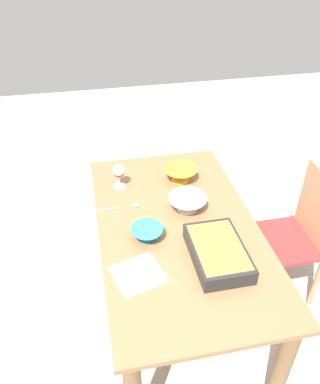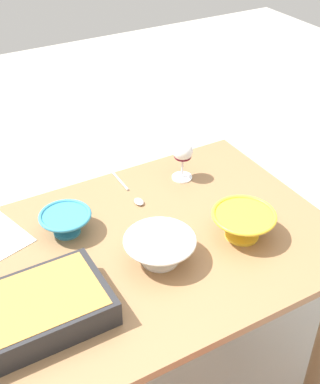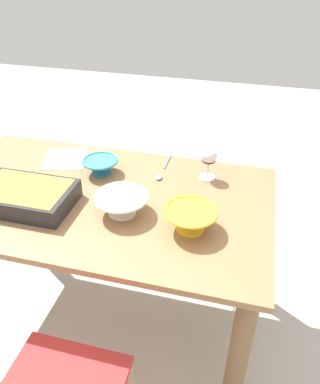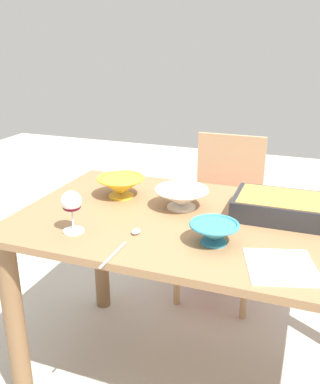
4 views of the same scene
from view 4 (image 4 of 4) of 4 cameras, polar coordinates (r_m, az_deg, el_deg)
The scene contains 10 objects.
ground_plane at distance 2.04m, azimuth 5.66°, elevation -23.90°, with size 8.00×8.00×0.00m, color #B2ADA3.
dining_table at distance 1.67m, azimuth 6.38°, elevation -8.42°, with size 1.47×0.84×0.77m.
chair at distance 2.45m, azimuth 8.65°, elevation -2.46°, with size 0.41×0.44×0.90m.
wine_glass at distance 1.50m, azimuth -11.86°, elevation -1.65°, with size 0.08×0.08×0.15m.
casserole_dish at distance 1.68m, azimuth 16.59°, elevation -1.88°, with size 0.39×0.25×0.08m.
mixing_bowl at distance 1.42m, azimuth 7.31°, elevation -5.33°, with size 0.17×0.17×0.07m.
small_bowl at distance 1.82m, azimuth -5.31°, elevation 0.86°, with size 0.20×0.20×0.09m.
serving_bowl at distance 1.70m, azimuth 2.93°, elevation -0.67°, with size 0.22×0.22×0.08m.
serving_spoon at distance 1.44m, azimuth -4.35°, elevation -6.43°, with size 0.03×0.29×0.01m.
napkin at distance 1.34m, azimuth 16.06°, elevation -9.66°, with size 0.20×0.22×0.00m, color white.
Camera 4 is at (0.33, -1.43, 1.41)m, focal length 39.48 mm.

